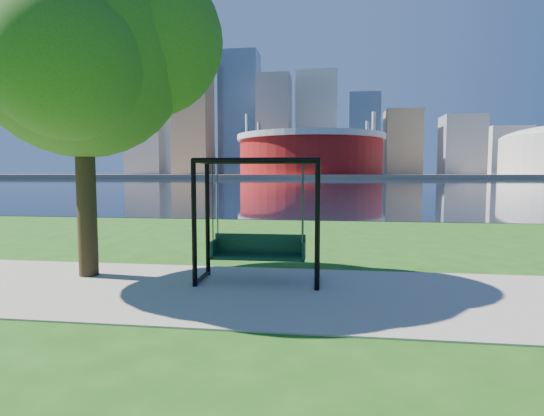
# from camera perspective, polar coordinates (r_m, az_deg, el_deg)

# --- Properties ---
(ground) EXTENTS (900.00, 900.00, 0.00)m
(ground) POSITION_cam_1_polar(r_m,az_deg,el_deg) (8.53, 2.01, -10.53)
(ground) COLOR #1E5114
(ground) RESTS_ON ground
(path) EXTENTS (120.00, 4.00, 0.03)m
(path) POSITION_cam_1_polar(r_m,az_deg,el_deg) (8.05, 1.65, -11.35)
(path) COLOR #9E937F
(path) RESTS_ON ground
(river) EXTENTS (900.00, 180.00, 0.02)m
(river) POSITION_cam_1_polar(r_m,az_deg,el_deg) (110.22, 7.31, 3.39)
(river) COLOR black
(river) RESTS_ON ground
(far_bank) EXTENTS (900.00, 228.00, 2.00)m
(far_bank) POSITION_cam_1_polar(r_m,az_deg,el_deg) (314.20, 7.59, 4.32)
(far_bank) COLOR #937F60
(far_bank) RESTS_ON ground
(stadium) EXTENTS (83.00, 83.00, 32.00)m
(stadium) POSITION_cam_1_polar(r_m,az_deg,el_deg) (243.73, 5.21, 7.38)
(stadium) COLOR maroon
(stadium) RESTS_ON far_bank
(skyline) EXTENTS (392.00, 66.00, 96.50)m
(skyline) POSITION_cam_1_polar(r_m,az_deg,el_deg) (329.35, 6.91, 10.41)
(skyline) COLOR gray
(skyline) RESTS_ON far_bank
(swing) EXTENTS (2.49, 1.11, 2.54)m
(swing) POSITION_cam_1_polar(r_m,az_deg,el_deg) (8.60, -1.80, -2.08)
(swing) COLOR black
(swing) RESTS_ON ground
(park_tree) EXTENTS (5.69, 5.14, 7.06)m
(park_tree) POSITION_cam_1_polar(r_m,az_deg,el_deg) (10.33, -24.36, 19.23)
(park_tree) COLOR black
(park_tree) RESTS_ON ground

